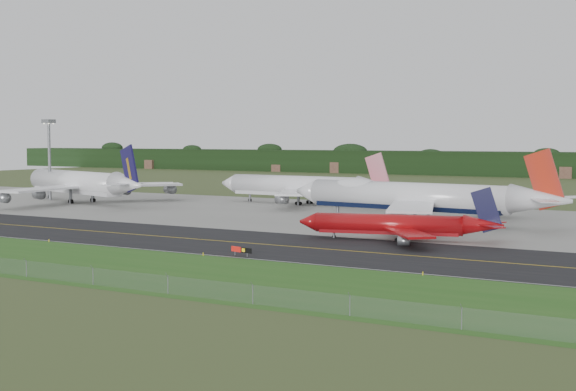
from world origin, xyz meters
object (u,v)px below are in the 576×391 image
(jet_ba_747, at_px, (416,197))
(taxiway_sign, at_px, (241,250))
(floodlight_mast, at_px, (49,144))
(jet_navy_gold, at_px, (81,183))
(jet_red_737, at_px, (400,225))
(jet_star_tail, at_px, (304,187))

(jet_ba_747, xyz_separation_m, taxiway_sign, (-5.67, -61.63, -4.64))
(jet_ba_747, xyz_separation_m, floodlight_mast, (-120.24, 7.67, 11.08))
(jet_navy_gold, bearing_deg, taxiway_sign, -33.80)
(jet_red_737, distance_m, jet_navy_gold, 117.54)
(floodlight_mast, height_order, taxiway_sign, floodlight_mast)
(jet_navy_gold, relative_size, taxiway_sign, 14.96)
(jet_ba_747, height_order, jet_red_737, jet_ba_747)
(jet_ba_747, height_order, floodlight_mast, floodlight_mast)
(jet_navy_gold, distance_m, taxiway_sign, 118.15)
(jet_navy_gold, xyz_separation_m, jet_star_tail, (58.64, 26.62, -0.63))
(jet_red_737, height_order, jet_star_tail, jet_star_tail)
(jet_navy_gold, height_order, jet_star_tail, jet_navy_gold)
(jet_star_tail, distance_m, taxiway_sign, 100.46)
(jet_star_tail, bearing_deg, jet_navy_gold, -155.58)
(jet_ba_747, height_order, taxiway_sign, jet_ba_747)
(jet_red_737, height_order, jet_navy_gold, jet_navy_gold)
(jet_red_737, height_order, floodlight_mast, floodlight_mast)
(floodlight_mast, relative_size, taxiway_sign, 5.65)
(jet_ba_747, distance_m, jet_star_tail, 54.58)
(jet_navy_gold, xyz_separation_m, taxiway_sign, (98.11, -65.67, -4.57))
(jet_ba_747, distance_m, taxiway_sign, 62.06)
(floodlight_mast, bearing_deg, jet_navy_gold, -12.44)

